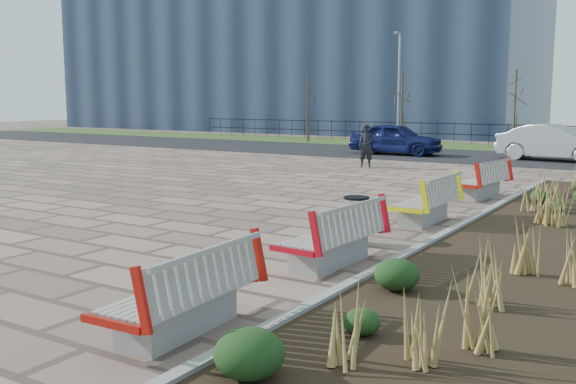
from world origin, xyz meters
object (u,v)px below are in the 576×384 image
Objects in this scene: litter_bin at (356,221)px; car_silver at (555,143)px; bench_a at (178,289)px; bench_b at (330,234)px; bench_d at (479,179)px; bench_c at (424,199)px; pedestrian at (366,146)px; lamp_west at (399,90)px; car_blue at (396,139)px.

car_silver reaches higher than litter_bin.
bench_a and bench_b have the same top height.
bench_d is (0.00, 11.65, 0.00)m from bench_a.
bench_c is 4.08m from bench_d.
car_silver reaches higher than bench_c.
bench_b and bench_c have the same top height.
pedestrian is (-5.83, 13.54, 0.32)m from bench_b.
bench_b is 0.35× the size of lamp_west.
lamp_west reaches higher than litter_bin.
pedestrian is at bearing 117.05° from bench_b.
lamp_west reaches higher than bench_b.
litter_bin is at bearing -89.73° from pedestrian.
lamp_west is (-3.17, 10.60, 2.22)m from pedestrian.
pedestrian reaches higher than car_silver.
car_blue is at bearing 129.85° from bench_d.
lamp_west reaches higher than car_silver.
bench_d is at bearing 87.40° from litter_bin.
bench_a is at bearing -173.01° from car_silver.
car_blue is 0.93× the size of car_silver.
bench_c is 22.13m from lamp_west.
litter_bin is (-0.30, -6.64, -0.08)m from bench_d.
car_blue is at bearing 104.56° from bench_a.
car_silver is at bearing 91.44° from bench_c.
car_silver reaches higher than bench_b.
car_blue is 6.87m from car_silver.
bench_b is 1.00× the size of bench_d.
litter_bin is 0.51× the size of pedestrian.
bench_c and bench_d have the same top height.
litter_bin is at bearing 104.92° from bench_b.
bench_a is 7.57m from bench_c.
bench_d is 7.94m from pedestrian.
bench_a is 1.00× the size of bench_b.
bench_b and bench_d have the same top height.
pedestrian is 5.87m from car_blue.
car_silver is (0.09, 18.43, 0.36)m from litter_bin.
litter_bin is at bearing -173.80° from car_silver.
bench_a is 0.35× the size of lamp_west.
bench_c is at bearing -65.83° from lamp_west.
car_silver is (-0.21, 19.96, 0.28)m from bench_b.
car_blue reaches higher than bench_c.
bench_c is 0.46× the size of car_silver.
bench_c is at bearing -156.78° from car_blue.
bench_a reaches higher than litter_bin.
pedestrian is at bearing 106.27° from bench_a.
car_silver reaches higher than car_blue.
bench_c is at bearing -82.52° from bench_d.
car_blue reaches higher than bench_a.
bench_d is 18.52m from lamp_west.
bench_b is 4.08m from bench_c.
pedestrian is (-5.83, 17.03, 0.32)m from bench_a.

